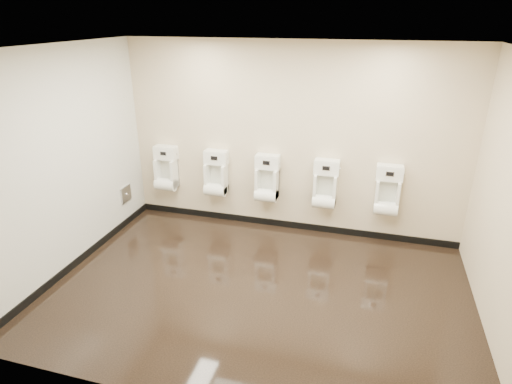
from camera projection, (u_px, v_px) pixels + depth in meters
ground at (258, 291)px, 5.19m from camera, size 5.00×3.50×0.00m
ceiling at (259, 48)px, 4.11m from camera, size 5.00×3.50×0.00m
back_wall at (290, 141)px, 6.20m from camera, size 5.00×0.02×2.80m
front_wall at (195, 269)px, 3.09m from camera, size 5.00×0.02×2.80m
left_wall at (63, 163)px, 5.27m from camera, size 0.02×3.50×2.80m
tile_overlay_left at (64, 163)px, 5.27m from camera, size 0.01×3.50×2.80m
skirting_back at (288, 224)px, 6.71m from camera, size 5.00×0.02×0.10m
skirting_left at (82, 258)px, 5.79m from camera, size 0.02×3.50×0.10m
access_panel at (126, 194)px, 6.68m from camera, size 0.04×0.25×0.25m
urinal_0 at (166, 172)px, 6.83m from camera, size 0.37×0.28×0.69m
urinal_1 at (216, 177)px, 6.62m from camera, size 0.37×0.28×0.69m
urinal_2 at (267, 182)px, 6.41m from camera, size 0.37×0.28×0.69m
urinal_3 at (325, 188)px, 6.20m from camera, size 0.37×0.28×0.69m
urinal_4 at (387, 194)px, 5.98m from camera, size 0.37×0.28×0.69m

